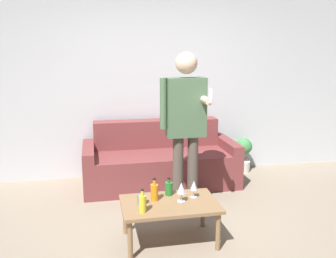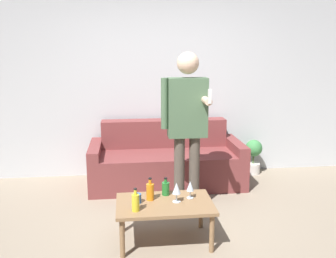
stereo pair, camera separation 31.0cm
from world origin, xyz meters
TOP-DOWN VIEW (x-y plane):
  - ground_plane at (0.00, 0.00)m, footprint 16.00×16.00m
  - wall_back at (0.00, 2.06)m, footprint 8.00×0.06m
  - couch at (0.01, 1.59)m, footprint 1.96×0.85m
  - coffee_table at (-0.18, 0.05)m, footprint 0.87×0.57m
  - bottle_orange at (-0.30, 0.13)m, footprint 0.07×0.07m
  - bottle_green at (-0.44, -0.09)m, footprint 0.07×0.07m
  - bottle_dark at (-0.15, 0.24)m, footprint 0.07×0.07m
  - wine_glass_near at (-0.07, 0.06)m, footprint 0.08×0.08m
  - wine_glass_far at (0.07, 0.13)m, footprint 0.07×0.07m
  - cup_on_table at (-0.43, 0.08)m, footprint 0.08×0.08m
  - person_standing_front at (0.13, 0.72)m, footprint 0.48×0.44m
  - potted_plant at (1.28, 1.83)m, footprint 0.24×0.24m

SIDE VIEW (x-z plane):
  - ground_plane at x=0.00m, z-range 0.00..0.00m
  - potted_plant at x=1.28m, z-range 0.04..0.53m
  - couch at x=0.01m, z-range -0.11..0.70m
  - coffee_table at x=-0.18m, z-range 0.15..0.53m
  - cup_on_table at x=-0.43m, z-range 0.38..0.47m
  - bottle_dark at x=-0.15m, z-range 0.37..0.54m
  - bottle_green at x=-0.44m, z-range 0.36..0.57m
  - bottle_orange at x=-0.30m, z-range 0.36..0.57m
  - wine_glass_far at x=0.07m, z-range 0.41..0.58m
  - wine_glass_near at x=-0.07m, z-range 0.42..0.60m
  - person_standing_front at x=0.13m, z-range 0.16..1.88m
  - wall_back at x=0.00m, z-range 0.00..2.70m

